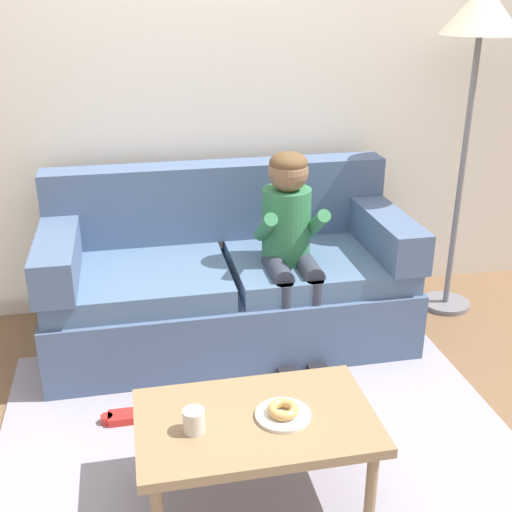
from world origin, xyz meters
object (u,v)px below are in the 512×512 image
Objects in this scene: donut at (283,409)px; floor_lamp at (480,33)px; person_child at (290,235)px; toy_controller at (126,418)px; couch at (227,280)px; coffee_table at (256,427)px; mug at (194,421)px.

donut is 0.06× the size of floor_lamp.
donut is at bearing -105.36° from person_child.
toy_controller is (-0.60, 0.60, -0.39)m from donut.
coffee_table is (-0.10, -1.31, -0.00)m from couch.
couch is 1.04× the size of floor_lamp.
mug is (-0.34, -0.02, 0.01)m from donut.
donut is (-0.00, -1.32, 0.07)m from couch.
toy_controller is (-0.26, 0.62, -0.40)m from mug.
floor_lamp is (1.11, 0.29, 0.97)m from person_child.
toy_controller is at bearing -150.35° from person_child.
person_child reaches higher than donut.
coffee_table reaches higher than toy_controller.
couch is 2.19× the size of coffee_table.
mug is 0.05× the size of floor_lamp.
couch reaches higher than toy_controller.
mug is 2.56m from floor_lamp.
mug is at bearing -119.58° from person_child.
mug is at bearing -53.67° from toy_controller.
mug is at bearing -140.97° from floor_lamp.
coffee_table is 0.83m from toy_controller.
mug is (-0.34, -1.34, 0.08)m from couch.
mug reaches higher than toy_controller.
couch is 0.99m from toy_controller.
couch is 21.89× the size of mug.
mug is at bearing -104.13° from couch.
floor_lamp is (2.01, 0.80, 1.62)m from toy_controller.
floor_lamp reaches higher than mug.
person_child is 9.18× the size of donut.
floor_lamp reaches higher than coffee_table.
mug reaches higher than donut.
mug is (-0.64, -1.13, -0.24)m from person_child.
couch is 8.72× the size of toy_controller.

